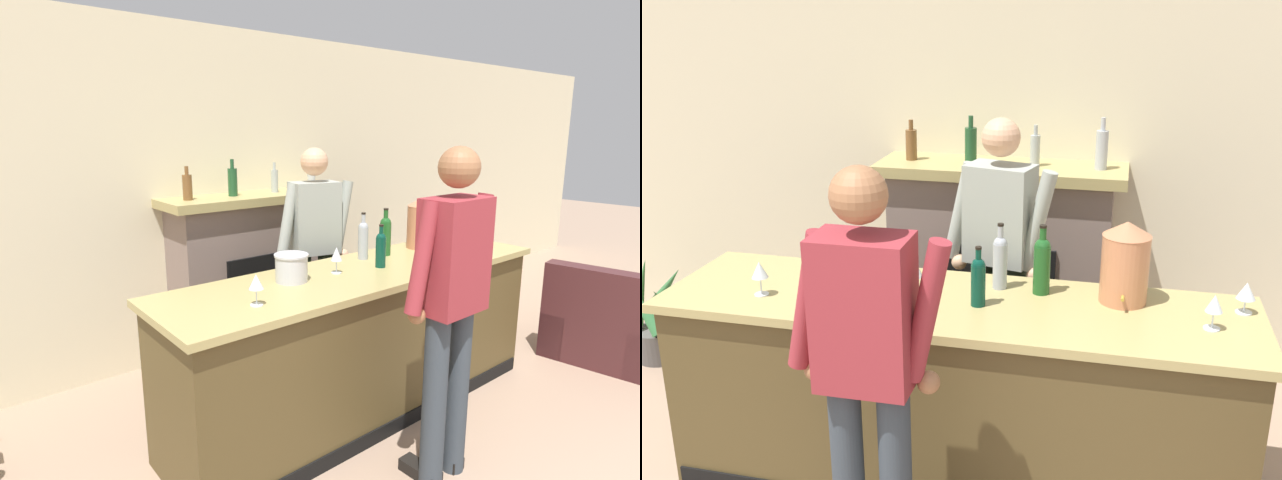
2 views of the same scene
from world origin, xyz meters
TOP-DOWN VIEW (x-y plane):
  - wall_back_panel at (0.00, 4.12)m, footprint 12.00×0.07m
  - bar_counter at (-0.11, 2.51)m, footprint 2.86×0.77m
  - fireplace_stone at (-0.13, 3.86)m, footprint 1.59×0.52m
  - armchair_black at (2.03, 1.79)m, footprint 0.87×0.95m
  - person_customer at (-0.25, 1.72)m, footprint 0.66×0.30m
  - person_bartender at (-0.01, 3.16)m, footprint 0.65×0.37m
  - copper_dispenser at (0.68, 2.69)m, footprint 0.23×0.27m
  - ice_bucket_steel at (-0.64, 2.60)m, footprint 0.21×0.21m
  - wine_bottle_port_short at (0.08, 2.72)m, footprint 0.07×0.07m
  - wine_bottle_rose_blush at (0.02, 2.49)m, footprint 0.07×0.07m
  - wine_bottle_chardonnay_pale at (0.29, 2.70)m, footprint 0.08×0.08m
  - wine_glass_back_row at (1.06, 2.47)m, footprint 0.08×0.08m
  - wine_glass_near_bucket at (-0.31, 2.56)m, footprint 0.07×0.07m
  - wine_glass_mid_counter at (1.22, 2.68)m, footprint 0.09×0.09m
  - wine_glass_by_dispenser at (-1.04, 2.36)m, footprint 0.08×0.08m

SIDE VIEW (x-z plane):
  - armchair_black at x=2.03m, z-range -0.15..0.68m
  - bar_counter at x=-0.11m, z-range 0.00..1.02m
  - fireplace_stone at x=-0.13m, z-range -0.15..1.56m
  - person_bartender at x=-0.01m, z-range 0.10..1.89m
  - person_customer at x=-0.25m, z-range 0.11..1.95m
  - ice_bucket_steel at x=-0.64m, z-range 1.01..1.18m
  - wine_glass_mid_counter at x=1.22m, z-range 1.04..1.19m
  - wine_glass_back_row at x=1.06m, z-range 1.05..1.21m
  - wine_glass_near_bucket at x=-0.31m, z-range 1.05..1.22m
  - wine_glass_by_dispenser at x=-1.04m, z-range 1.05..1.22m
  - wine_bottle_rose_blush at x=0.02m, z-range 1.00..1.29m
  - wine_bottle_port_short at x=0.08m, z-range 0.99..1.33m
  - wine_bottle_chardonnay_pale at x=0.29m, z-range 1.00..1.34m
  - copper_dispenser at x=0.68m, z-range 1.02..1.41m
  - wall_back_panel at x=0.00m, z-range 0.00..2.75m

